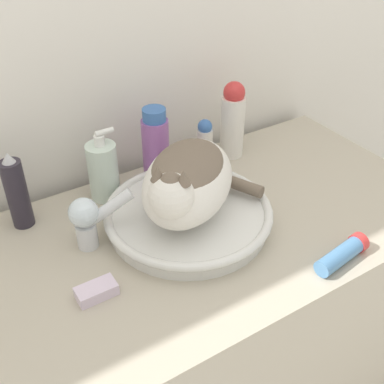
{
  "coord_description": "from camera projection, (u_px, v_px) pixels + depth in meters",
  "views": [
    {
      "loc": [
        -0.46,
        -0.4,
        1.48
      ],
      "look_at": [
        -0.02,
        0.3,
        0.9
      ],
      "focal_mm": 45.0,
      "sensor_mm": 36.0,
      "label": 1
    }
  ],
  "objects": [
    {
      "name": "wall_back",
      "position": [
        121.0,
        5.0,
        1.07
      ],
      "size": [
        8.0,
        0.05,
        2.4
      ],
      "color": "silver",
      "rests_on": "ground_plane"
    },
    {
      "name": "vanity_counter",
      "position": [
        201.0,
        341.0,
        1.3
      ],
      "size": [
        1.14,
        0.58,
        0.8
      ],
      "color": "#B2A893",
      "rests_on": "ground_plane"
    },
    {
      "name": "sink_basin",
      "position": [
        188.0,
        215.0,
        1.06
      ],
      "size": [
        0.37,
        0.37,
        0.05
      ],
      "color": "silver",
      "rests_on": "vanity_counter"
    },
    {
      "name": "cat",
      "position": [
        187.0,
        179.0,
        0.99
      ],
      "size": [
        0.33,
        0.32,
        0.17
      ],
      "rotation": [
        0.0,
        0.0,
        3.88
      ],
      "color": "silver",
      "rests_on": "sink_basin"
    },
    {
      "name": "faucet",
      "position": [
        88.0,
        218.0,
        0.97
      ],
      "size": [
        0.14,
        0.07,
        0.12
      ],
      "rotation": [
        0.0,
        0.0,
        -0.23
      ],
      "color": "silver",
      "rests_on": "vanity_counter"
    },
    {
      "name": "lotion_bottle_white",
      "position": [
        233.0,
        120.0,
        1.26
      ],
      "size": [
        0.06,
        0.06,
        0.21
      ],
      "color": "white",
      "rests_on": "vanity_counter"
    },
    {
      "name": "mouthwash_bottle",
      "position": [
        156.0,
        147.0,
        1.17
      ],
      "size": [
        0.07,
        0.07,
        0.19
      ],
      "color": "#93569E",
      "rests_on": "vanity_counter"
    },
    {
      "name": "hairspray_can_black",
      "position": [
        17.0,
        192.0,
        1.02
      ],
      "size": [
        0.05,
        0.05,
        0.18
      ],
      "color": "#28232D",
      "rests_on": "vanity_counter"
    },
    {
      "name": "soap_pump_bottle",
      "position": [
        103.0,
        171.0,
        1.12
      ],
      "size": [
        0.07,
        0.07,
        0.18
      ],
      "color": "silver",
      "rests_on": "vanity_counter"
    },
    {
      "name": "deodorant_stick",
      "position": [
        205.0,
        142.0,
        1.24
      ],
      "size": [
        0.04,
        0.04,
        0.13
      ],
      "color": "white",
      "rests_on": "vanity_counter"
    },
    {
      "name": "cream_tube",
      "position": [
        342.0,
        254.0,
        0.96
      ],
      "size": [
        0.14,
        0.06,
        0.04
      ],
      "rotation": [
        0.0,
        0.0,
        0.14
      ],
      "color": "#4C7FB2",
      "rests_on": "vanity_counter"
    },
    {
      "name": "soap_bar",
      "position": [
        96.0,
        291.0,
        0.89
      ],
      "size": [
        0.08,
        0.04,
        0.02
      ],
      "color": "silver",
      "rests_on": "vanity_counter"
    }
  ]
}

